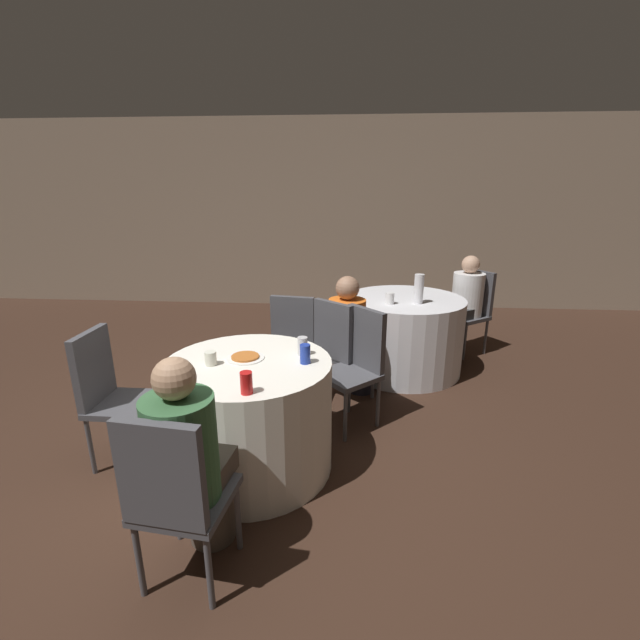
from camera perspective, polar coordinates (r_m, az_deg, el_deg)
ground_plane at (r=3.18m, az=-13.27°, el=-17.95°), size 16.00×16.00×0.00m
wall_back at (r=6.76m, az=-3.35°, el=13.77°), size 16.00×0.06×2.80m
table_near at (r=2.91m, az=-9.27°, el=-12.42°), size 1.07×1.07×0.76m
table_far at (r=4.44m, az=11.04°, el=-1.85°), size 1.18×1.18×0.76m
chair_near_northeast at (r=3.34m, az=5.03°, el=-5.04°), size 0.57×0.57×0.93m
chair_near_south at (r=2.11m, az=-18.88°, el=-20.72°), size 0.44×0.45×0.93m
chair_near_west at (r=3.19m, az=-26.44°, el=-8.02°), size 0.41×0.40×0.93m
chair_near_north at (r=3.66m, az=-3.99°, el=-3.00°), size 0.45×0.46×0.93m
chair_far_southwest at (r=3.62m, az=2.57°, el=-3.22°), size 0.56×0.56×0.93m
chair_far_northeast at (r=5.11m, az=19.64°, el=1.91°), size 0.56×0.56×0.93m
person_white_shirt at (r=4.98m, az=18.42°, el=1.84°), size 0.48×0.45×1.11m
person_orange_shirt at (r=3.74m, az=4.29°, el=-2.37°), size 0.44×0.46×1.11m
person_green_jacket at (r=2.21m, az=-16.71°, el=-17.81°), size 0.34×0.50×1.13m
pizza_plate_near at (r=2.80m, az=-9.94°, el=-4.91°), size 0.25×0.25×0.02m
soda_can_red at (r=2.32m, az=-9.79°, el=-8.26°), size 0.07×0.07×0.12m
soda_can_silver at (r=2.80m, az=-2.35°, el=-3.50°), size 0.07×0.07×0.12m
soda_can_blue at (r=2.67m, az=-2.00°, el=-4.55°), size 0.07×0.07×0.12m
cup_near at (r=2.73m, az=-14.37°, el=-4.96°), size 0.07×0.07×0.09m
bottle_far at (r=4.13m, az=13.04°, el=4.06°), size 0.09×0.09×0.28m
cup_far at (r=4.08m, az=9.29°, el=2.88°), size 0.08×0.08×0.11m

